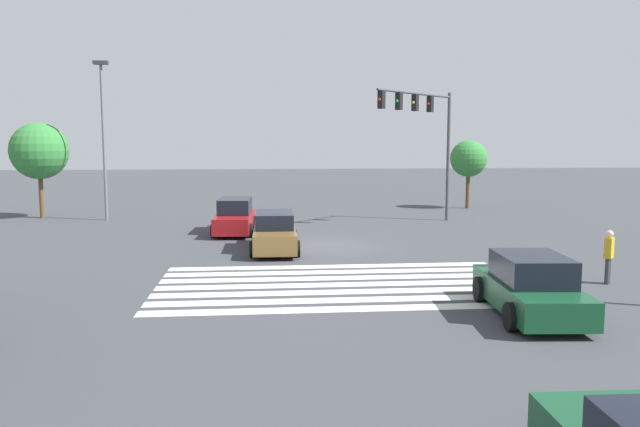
% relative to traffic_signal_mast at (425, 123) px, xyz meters
% --- Properties ---
extents(ground_plane, '(148.65, 148.65, 0.00)m').
position_rel_traffic_signal_mast_xyz_m(ground_plane, '(-6.12, -6.12, -5.43)').
color(ground_plane, '#3D3F44').
extents(crosswalk_markings, '(11.48, 6.30, 0.01)m').
position_rel_traffic_signal_mast_xyz_m(crosswalk_markings, '(-6.12, -13.50, -5.42)').
color(crosswalk_markings, silver).
rests_on(crosswalk_markings, ground_plane).
extents(traffic_signal_mast, '(5.11, 5.11, 7.15)m').
position_rel_traffic_signal_mast_xyz_m(traffic_signal_mast, '(0.00, 0.00, 0.00)').
color(traffic_signal_mast, '#47474C').
rests_on(traffic_signal_mast, ground_plane).
extents(car_0, '(1.97, 4.88, 1.57)m').
position_rel_traffic_signal_mast_xyz_m(car_0, '(-8.09, -7.13, -4.68)').
color(car_0, brown).
rests_on(car_0, ground_plane).
extents(car_1, '(2.11, 4.94, 1.68)m').
position_rel_traffic_signal_mast_xyz_m(car_1, '(-9.93, -1.89, -4.64)').
color(car_1, maroon).
rests_on(car_1, ground_plane).
extents(car_2, '(2.31, 4.61, 1.59)m').
position_rel_traffic_signal_mast_xyz_m(car_2, '(-1.68, -17.34, -4.69)').
color(car_2, '#144728').
rests_on(car_2, ground_plane).
extents(pedestrian, '(0.41, 0.41, 1.70)m').
position_rel_traffic_signal_mast_xyz_m(pedestrian, '(2.27, -14.13, -4.47)').
color(pedestrian, '#38383D').
rests_on(pedestrian, ground_plane).
extents(street_light_pole_b, '(0.80, 0.36, 8.89)m').
position_rel_traffic_signal_mast_xyz_m(street_light_pole_b, '(-17.43, 3.62, -0.17)').
color(street_light_pole_b, slate).
rests_on(street_light_pole_b, ground_plane).
extents(tree_corner_a, '(3.27, 3.27, 5.55)m').
position_rel_traffic_signal_mast_xyz_m(tree_corner_a, '(-21.43, 4.96, -1.53)').
color(tree_corner_a, brown).
rests_on(tree_corner_a, ground_plane).
extents(tree_corner_c, '(2.43, 2.43, 4.54)m').
position_rel_traffic_signal_mast_xyz_m(tree_corner_c, '(5.08, 7.97, -2.13)').
color(tree_corner_c, brown).
rests_on(tree_corner_c, ground_plane).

